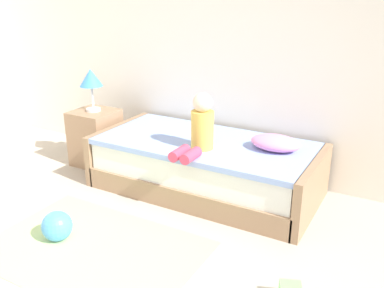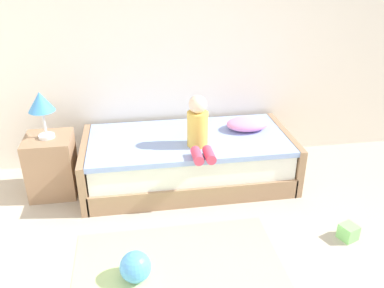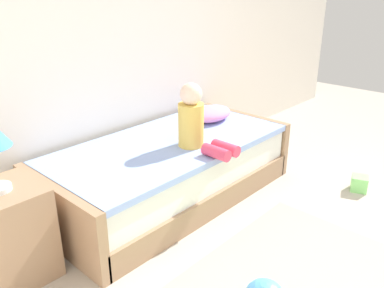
% 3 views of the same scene
% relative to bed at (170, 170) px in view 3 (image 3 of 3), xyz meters
% --- Properties ---
extents(wall_rear, '(7.20, 0.10, 2.90)m').
position_rel_bed_xyz_m(wall_rear, '(0.14, 0.60, 1.20)').
color(wall_rear, silver).
rests_on(wall_rear, ground).
extents(bed, '(2.11, 1.00, 0.50)m').
position_rel_bed_xyz_m(bed, '(0.00, 0.00, 0.00)').
color(bed, '#997556').
rests_on(bed, ground).
extents(nightstand, '(0.44, 0.44, 0.60)m').
position_rel_bed_xyz_m(nightstand, '(-1.35, 0.00, 0.05)').
color(nightstand, '#997556').
rests_on(nightstand, ground).
extents(child_figure, '(0.20, 0.51, 0.50)m').
position_rel_bed_xyz_m(child_figure, '(0.06, -0.23, 0.46)').
color(child_figure, gold).
rests_on(child_figure, bed).
extents(pillow, '(0.44, 0.30, 0.13)m').
position_rel_bed_xyz_m(pillow, '(0.64, 0.10, 0.32)').
color(pillow, '#EA8CC6').
rests_on(pillow, bed).
extents(area_rug, '(1.60, 1.10, 0.01)m').
position_rel_bed_xyz_m(area_rug, '(-0.26, -1.30, -0.24)').
color(area_rug, '#B2D189').
rests_on(area_rug, ground).
extents(toy_block, '(0.17, 0.17, 0.13)m').
position_rel_bed_xyz_m(toy_block, '(1.19, -1.14, -0.18)').
color(toy_block, '#7FD872').
rests_on(toy_block, ground).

